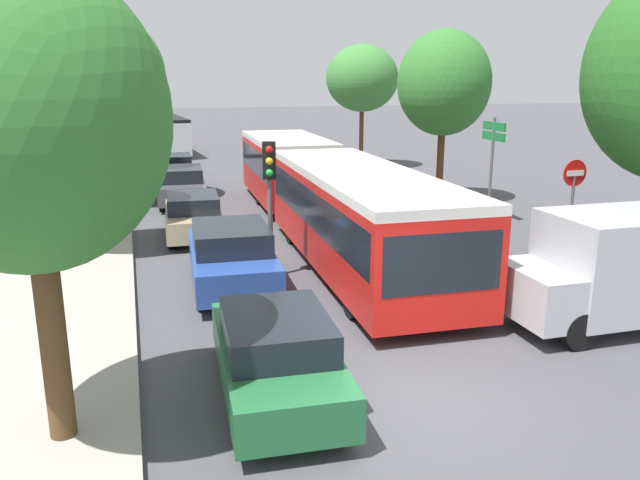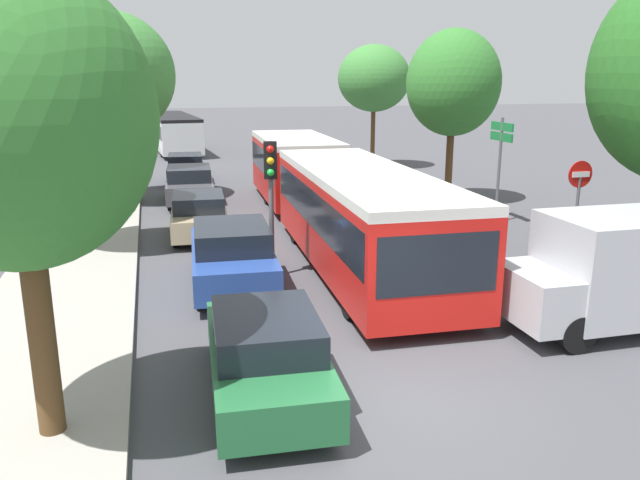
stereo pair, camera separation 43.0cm
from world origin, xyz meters
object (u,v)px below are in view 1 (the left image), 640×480
at_px(queued_car_blue, 231,256).
at_px(tree_right_far, 363,80).
at_px(queued_car_navy, 175,169).
at_px(tree_left_far, 100,78).
at_px(queued_car_tan, 193,216).
at_px(tree_left_near, 37,126).
at_px(direction_sign_post, 493,148).
at_px(queued_car_graphite, 181,185).
at_px(queued_car_green, 276,355).
at_px(no_entry_sign, 573,196).
at_px(traffic_light, 269,179).
at_px(city_bus_rear, 159,131).
at_px(tree_right_mid, 444,83).
at_px(tree_left_mid, 62,88).
at_px(white_van, 635,264).
at_px(articulated_bus, 322,188).

height_order(queued_car_blue, tree_right_far, tree_right_far).
bearing_deg(queued_car_navy, tree_left_far, 147.68).
relative_size(queued_car_blue, queued_car_navy, 1.11).
distance_m(queued_car_tan, tree_left_near, 11.96).
bearing_deg(direction_sign_post, queued_car_graphite, -31.00).
xyz_separation_m(queued_car_green, direction_sign_post, (9.86, 9.92, 1.85)).
bearing_deg(no_entry_sign, traffic_light, -98.48).
xyz_separation_m(city_bus_rear, tree_left_far, (-2.87, -17.99, 3.46)).
height_order(queued_car_green, tree_right_far, tree_right_far).
distance_m(city_bus_rear, queued_car_graphite, 19.14).
bearing_deg(tree_right_mid, city_bus_rear, 114.59).
height_order(queued_car_tan, tree_left_mid, tree_left_mid).
bearing_deg(white_van, queued_car_navy, -68.80).
distance_m(queued_car_blue, no_entry_sign, 9.04).
relative_size(queued_car_green, no_entry_sign, 1.46).
height_order(white_van, direction_sign_post, direction_sign_post).
xyz_separation_m(queued_car_navy, tree_left_far, (-2.87, -3.97, 4.18)).
xyz_separation_m(city_bus_rear, tree_right_far, (10.41, -11.49, 3.35)).
bearing_deg(tree_right_far, tree_left_near, -118.92).
bearing_deg(tree_left_far, queued_car_navy, 54.10).
height_order(queued_car_green, tree_right_mid, tree_right_mid).
bearing_deg(white_van, queued_car_green, 7.68).
relative_size(queued_car_blue, traffic_light, 1.32).
distance_m(traffic_light, no_entry_sign, 7.99).
xyz_separation_m(articulated_bus, queued_car_blue, (-3.57, -4.22, -0.74)).
xyz_separation_m(queued_car_blue, white_van, (7.44, -4.61, 0.47)).
distance_m(queued_car_navy, tree_left_mid, 12.99).
bearing_deg(queued_car_graphite, tree_left_far, 71.01).
bearing_deg(queued_car_green, traffic_light, -8.18).
xyz_separation_m(direction_sign_post, tree_left_mid, (-13.41, -0.35, 2.07)).
relative_size(city_bus_rear, queued_car_tan, 2.83).
bearing_deg(tree_left_far, direction_sign_post, -30.65).
bearing_deg(queued_car_navy, tree_left_near, 175.69).
distance_m(traffic_light, tree_left_far, 12.43).
bearing_deg(queued_car_green, tree_right_mid, -32.23).
relative_size(queued_car_navy, tree_right_mid, 0.60).
distance_m(queued_car_tan, queued_car_graphite, 5.64).
distance_m(traffic_light, direction_sign_post, 9.49).
bearing_deg(tree_left_mid, tree_left_far, 84.97).
xyz_separation_m(city_bus_rear, queued_car_blue, (0.16, -29.92, -0.63)).
xyz_separation_m(traffic_light, tree_left_far, (-4.10, 11.50, 2.37)).
xyz_separation_m(no_entry_sign, tree_left_far, (-11.97, 12.67, 3.00)).
distance_m(queued_car_navy, no_entry_sign, 19.00).
height_order(queued_car_green, queued_car_blue, queued_car_blue).
xyz_separation_m(queued_car_tan, tree_right_far, (10.63, 13.27, 4.06)).
height_order(no_entry_sign, direction_sign_post, direction_sign_post).
height_order(articulated_bus, queued_car_navy, articulated_bus).
bearing_deg(articulated_bus, tree_left_far, -136.87).
relative_size(queued_car_blue, queued_car_tan, 1.11).
bearing_deg(tree_left_mid, queued_car_navy, 73.26).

